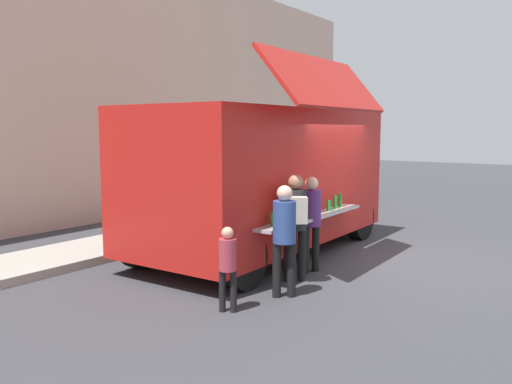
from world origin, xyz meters
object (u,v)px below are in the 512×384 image
object	(u,v)px
customer_rear_waiting	(284,231)
customer_front_ordering	(311,216)
food_truck_main	(264,175)
customer_mid_with_backpack	(296,217)
child_near_queue	(228,261)
trash_bin	(282,196)

from	to	relation	value
customer_rear_waiting	customer_front_ordering	bearing A→B (deg)	-26.99
food_truck_main	customer_mid_with_backpack	distance (m)	2.13
customer_mid_with_backpack	customer_rear_waiting	xyz separation A→B (m)	(-0.75, -0.27, -0.07)
customer_mid_with_backpack	customer_rear_waiting	bearing A→B (deg)	161.04
customer_rear_waiting	child_near_queue	distance (m)	1.04
customer_rear_waiting	trash_bin	bearing A→B (deg)	-8.01
trash_bin	child_near_queue	world-z (taller)	child_near_queue
customer_front_ordering	child_near_queue	bearing A→B (deg)	113.01
customer_mid_with_backpack	child_near_queue	xyz separation A→B (m)	(-1.71, -0.00, -0.36)
food_truck_main	trash_bin	distance (m)	4.93
trash_bin	customer_rear_waiting	world-z (taller)	customer_rear_waiting
trash_bin	customer_mid_with_backpack	size ratio (longest dim) A/B	0.60
food_truck_main	customer_mid_with_backpack	world-z (taller)	food_truck_main
food_truck_main	customer_rear_waiting	bearing A→B (deg)	-140.79
food_truck_main	trash_bin	world-z (taller)	food_truck_main
customer_mid_with_backpack	child_near_queue	world-z (taller)	customer_mid_with_backpack
customer_mid_with_backpack	trash_bin	bearing A→B (deg)	-3.92
food_truck_main	customer_front_ordering	size ratio (longest dim) A/B	3.61
customer_mid_with_backpack	child_near_queue	size ratio (longest dim) A/B	1.49
customer_front_ordering	customer_mid_with_backpack	size ratio (longest dim) A/B	0.95
food_truck_main	customer_mid_with_backpack	xyz separation A→B (m)	(-1.37, -1.56, -0.49)
food_truck_main	child_near_queue	distance (m)	3.55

